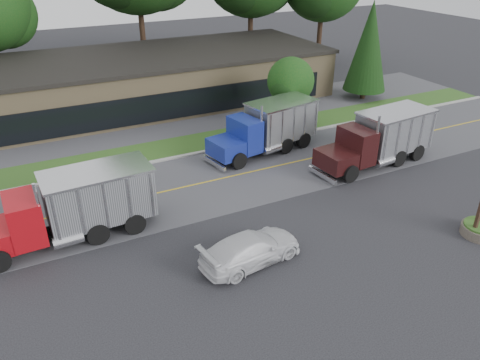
% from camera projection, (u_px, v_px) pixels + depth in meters
% --- Properties ---
extents(ground, '(140.00, 140.00, 0.00)m').
position_uv_depth(ground, '(276.00, 265.00, 21.55)').
color(ground, '#37373D').
rests_on(ground, ground).
extents(road, '(60.00, 8.00, 0.02)m').
position_uv_depth(road, '(201.00, 183.00, 28.69)').
color(road, slate).
rests_on(road, ground).
extents(center_line, '(60.00, 0.12, 0.01)m').
position_uv_depth(center_line, '(201.00, 183.00, 28.69)').
color(center_line, gold).
rests_on(center_line, ground).
extents(curb, '(60.00, 0.30, 0.12)m').
position_uv_depth(curb, '(178.00, 158.00, 32.01)').
color(curb, '#9E9E99').
rests_on(curb, ground).
extents(grass_verge, '(60.00, 3.40, 0.03)m').
position_uv_depth(grass_verge, '(169.00, 148.00, 33.44)').
color(grass_verge, '#2E571D').
rests_on(grass_verge, ground).
extents(far_parking, '(60.00, 7.00, 0.02)m').
position_uv_depth(far_parking, '(149.00, 126.00, 37.40)').
color(far_parking, slate).
rests_on(far_parking, ground).
extents(strip_mall, '(32.00, 12.00, 4.00)m').
position_uv_depth(strip_mall, '(149.00, 80.00, 42.03)').
color(strip_mall, '#9D8660').
rests_on(strip_mall, ground).
extents(evergreen_right, '(3.84, 3.84, 8.73)m').
position_uv_depth(evergreen_right, '(369.00, 46.00, 41.56)').
color(evergreen_right, '#382619').
rests_on(evergreen_right, ground).
extents(tree_verge, '(3.83, 3.60, 5.46)m').
position_uv_depth(tree_verge, '(291.00, 83.00, 35.87)').
color(tree_verge, '#382619').
rests_on(tree_verge, ground).
extents(dump_truck_red, '(9.07, 3.03, 3.36)m').
position_uv_depth(dump_truck_red, '(75.00, 205.00, 22.83)').
color(dump_truck_red, black).
rests_on(dump_truck_red, ground).
extents(dump_truck_blue, '(8.38, 3.95, 3.36)m').
position_uv_depth(dump_truck_blue, '(269.00, 126.00, 32.31)').
color(dump_truck_blue, black).
rests_on(dump_truck_blue, ground).
extents(dump_truck_maroon, '(8.72, 3.33, 3.36)m').
position_uv_depth(dump_truck_maroon, '(381.00, 137.00, 30.57)').
color(dump_truck_maroon, black).
rests_on(dump_truck_maroon, ground).
extents(rally_car, '(5.23, 2.72, 1.45)m').
position_uv_depth(rally_car, '(251.00, 249.00, 21.46)').
color(rally_car, silver).
rests_on(rally_car, ground).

